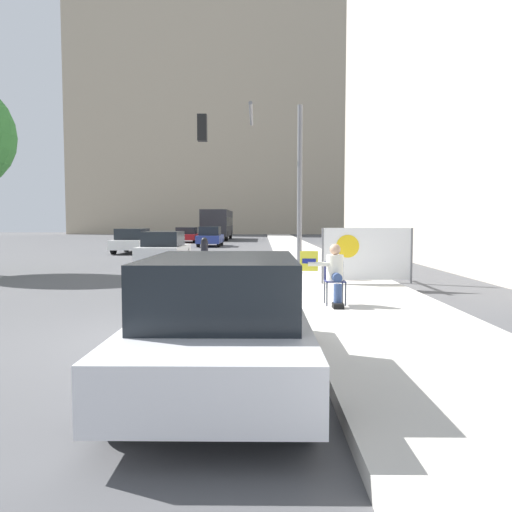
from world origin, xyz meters
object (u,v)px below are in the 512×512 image
at_px(car_on_road_distant, 210,237).
at_px(car_on_road_nearest, 164,248).
at_px(traffic_light_pole, 262,159).
at_px(seated_protester, 334,272).
at_px(city_bus_on_road, 218,223).
at_px(car_on_road_far_lane, 187,235).
at_px(car_on_road_midblock, 133,241).
at_px(motorcycle_on_road, 205,256).
at_px(parked_car_curbside, 223,321).
at_px(protest_banner, 366,254).

bearing_deg(car_on_road_distant, car_on_road_nearest, -91.51).
bearing_deg(traffic_light_pole, seated_protester, -77.05).
xyz_separation_m(car_on_road_nearest, city_bus_on_road, (-0.25, 29.60, 1.04)).
bearing_deg(car_on_road_distant, city_bus_on_road, 92.74).
relative_size(seated_protester, car_on_road_far_lane, 0.26).
distance_m(seated_protester, car_on_road_midblock, 21.51).
bearing_deg(car_on_road_midblock, motorcycle_on_road, -62.53).
relative_size(seated_protester, car_on_road_midblock, 0.28).
bearing_deg(car_on_road_far_lane, traffic_light_pole, -76.75).
bearing_deg(seated_protester, car_on_road_midblock, 106.32).
height_order(car_on_road_distant, car_on_road_far_lane, car_on_road_distant).
relative_size(parked_car_curbside, motorcycle_on_road, 2.04).
xyz_separation_m(car_on_road_nearest, motorcycle_on_road, (2.11, -2.88, -0.17)).
height_order(traffic_light_pole, car_on_road_nearest, traffic_light_pole).
distance_m(protest_banner, traffic_light_pole, 4.91).
bearing_deg(traffic_light_pole, car_on_road_nearest, 127.50).
bearing_deg(protest_banner, city_bus_on_road, 100.98).
height_order(protest_banner, car_on_road_nearest, protest_banner).
relative_size(protest_banner, city_bus_on_road, 0.24).
distance_m(protest_banner, city_bus_on_road, 38.72).
xyz_separation_m(traffic_light_pole, city_bus_on_road, (-4.55, 35.20, -2.11)).
relative_size(traffic_light_pole, car_on_road_far_lane, 1.15).
bearing_deg(car_on_road_far_lane, city_bus_on_road, 71.84).
relative_size(car_on_road_far_lane, motorcycle_on_road, 2.27).
relative_size(parked_car_curbside, city_bus_on_road, 0.42).
bearing_deg(city_bus_on_road, parked_car_curbside, -84.89).
distance_m(seated_protester, protest_banner, 3.77).
bearing_deg(car_on_road_midblock, traffic_light_pole, -59.95).
distance_m(car_on_road_far_lane, city_bus_on_road, 7.06).
relative_size(seated_protester, motorcycle_on_road, 0.59).
height_order(seated_protester, motorcycle_on_road, seated_protester).
bearing_deg(car_on_road_midblock, parked_car_curbside, -73.26).
bearing_deg(car_on_road_nearest, protest_banner, -49.72).
bearing_deg(car_on_road_midblock, protest_banner, -56.83).
xyz_separation_m(seated_protester, city_bus_on_road, (-6.00, 41.51, 0.91)).
relative_size(seated_protester, city_bus_on_road, 0.12).
xyz_separation_m(seated_protester, car_on_road_nearest, (-5.75, 11.91, -0.13)).
bearing_deg(city_bus_on_road, seated_protester, -81.78).
height_order(car_on_road_far_lane, city_bus_on_road, city_bus_on_road).
height_order(parked_car_curbside, city_bus_on_road, city_bus_on_road).
bearing_deg(protest_banner, car_on_road_nearest, 130.28).
bearing_deg(parked_car_curbside, car_on_road_distant, 96.14).
relative_size(car_on_road_nearest, motorcycle_on_road, 1.99).
bearing_deg(car_on_road_distant, protest_banner, -74.44).
bearing_deg(car_on_road_nearest, motorcycle_on_road, -53.77).
height_order(traffic_light_pole, car_on_road_far_lane, traffic_light_pole).
bearing_deg(parked_car_curbside, traffic_light_pole, 87.65).
bearing_deg(car_on_road_far_lane, motorcycle_on_road, -80.04).
bearing_deg(protest_banner, car_on_road_distant, 105.56).
distance_m(protest_banner, car_on_road_distant, 25.00).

